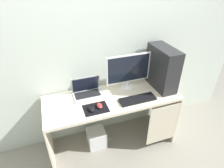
% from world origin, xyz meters
% --- Properties ---
extents(ground_plane, '(8.00, 8.00, 0.00)m').
position_xyz_m(ground_plane, '(0.00, 0.00, 0.00)').
color(ground_plane, gray).
extents(wall_back, '(4.00, 0.05, 2.60)m').
position_xyz_m(wall_back, '(0.00, 0.33, 1.30)').
color(wall_back, beige).
rests_on(wall_back, ground_plane).
extents(desk, '(1.56, 0.58, 0.75)m').
position_xyz_m(desk, '(0.02, -0.01, 0.60)').
color(desk, beige).
rests_on(desk, ground_plane).
extents(pc_tower, '(0.20, 0.46, 0.51)m').
position_xyz_m(pc_tower, '(0.65, 0.03, 1.00)').
color(pc_tower, '#232326').
rests_on(pc_tower, desk).
extents(monitor, '(0.54, 0.16, 0.44)m').
position_xyz_m(monitor, '(0.25, 0.13, 0.99)').
color(monitor, white).
rests_on(monitor, desk).
extents(laptop, '(0.33, 0.23, 0.23)m').
position_xyz_m(laptop, '(-0.26, 0.15, 0.79)').
color(laptop, '#B7BCC6').
rests_on(laptop, desk).
extents(keyboard, '(0.42, 0.14, 0.02)m').
position_xyz_m(keyboard, '(0.25, -0.15, 0.76)').
color(keyboard, black).
rests_on(keyboard, desk).
extents(mousepad, '(0.26, 0.20, 0.00)m').
position_xyz_m(mousepad, '(-0.23, -0.14, 0.75)').
color(mousepad, black).
rests_on(mousepad, desk).
extents(mouse_left, '(0.06, 0.10, 0.03)m').
position_xyz_m(mouse_left, '(-0.19, -0.13, 0.77)').
color(mouse_left, '#B23333').
rests_on(mouse_left, mousepad).
extents(mouse_right, '(0.06, 0.10, 0.03)m').
position_xyz_m(mouse_right, '(-0.28, -0.15, 0.77)').
color(mouse_right, black).
rests_on(mouse_right, mousepad).
extents(subwoofer, '(0.23, 0.23, 0.23)m').
position_xyz_m(subwoofer, '(-0.21, 0.03, 0.11)').
color(subwoofer, silver).
rests_on(subwoofer, ground_plane).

